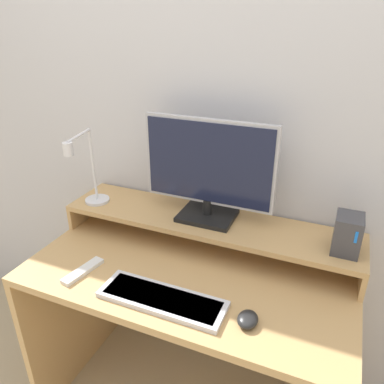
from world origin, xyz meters
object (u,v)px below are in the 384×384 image
at_px(desk_lamp, 89,177).
at_px(router_dock, 347,234).
at_px(monitor, 208,170).
at_px(keyboard, 162,299).
at_px(mouse, 248,319).
at_px(remote_control, 83,271).

bearing_deg(desk_lamp, router_dock, 3.76).
bearing_deg(monitor, router_dock, -4.17).
height_order(desk_lamp, keyboard, desk_lamp).
bearing_deg(router_dock, mouse, -125.28).
distance_m(router_dock, mouse, 0.46).
bearing_deg(monitor, mouse, -53.94).
bearing_deg(keyboard, router_dock, 34.13).
xyz_separation_m(monitor, remote_control, (-0.35, -0.38, -0.32)).
height_order(monitor, desk_lamp, monitor).
xyz_separation_m(router_dock, keyboard, (-0.54, -0.37, -0.18)).
height_order(desk_lamp, mouse, desk_lamp).
bearing_deg(desk_lamp, monitor, 12.09).
xyz_separation_m(desk_lamp, keyboard, (0.49, -0.30, -0.25)).
bearing_deg(monitor, remote_control, -132.54).
xyz_separation_m(desk_lamp, router_dock, (1.03, 0.07, -0.07)).
height_order(router_dock, remote_control, router_dock).
bearing_deg(monitor, desk_lamp, -167.91).
distance_m(keyboard, remote_control, 0.34).
distance_m(monitor, mouse, 0.57).
xyz_separation_m(desk_lamp, mouse, (0.78, -0.28, -0.24)).
distance_m(monitor, router_dock, 0.55).
xyz_separation_m(monitor, router_dock, (0.53, -0.04, -0.14)).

